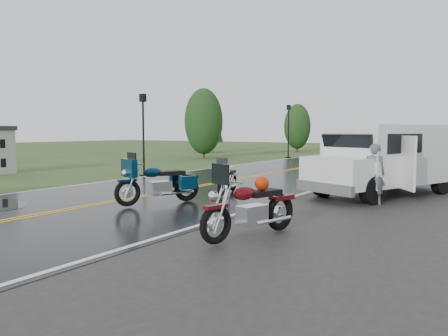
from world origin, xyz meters
name	(u,v)px	position (x,y,z in m)	size (l,w,h in m)	color
ground	(93,206)	(0.00, 0.00, 0.00)	(120.00, 120.00, 0.00)	#2D471E
road	(269,174)	(0.00, 10.00, 0.02)	(8.00, 100.00, 0.04)	black
motorcycle_red	(216,209)	(4.99, -1.60, 0.67)	(0.83, 2.27, 1.34)	#52090E
motorcycle_teal	(127,182)	(1.03, 0.23, 0.69)	(0.85, 2.35, 1.39)	#05233A
motorcycle_silver	(221,180)	(2.10, 2.93, 0.56)	(0.69, 1.89, 1.12)	#96979D
van_white	(324,161)	(4.51, 4.77, 1.10)	(2.10, 5.60, 2.20)	silver
person_at_van	(374,175)	(6.11, 4.17, 0.81)	(0.59, 0.39, 1.63)	#54545A
lamp_post_near_left	(143,135)	(-4.20, 6.33, 1.80)	(0.31, 0.31, 3.60)	black
lamp_post_far_left	(288,131)	(-4.35, 21.46, 1.94)	(0.33, 0.33, 3.88)	black
tree_left_mid	(204,128)	(-9.29, 17.84, 2.14)	(2.74, 2.74, 4.28)	#1E3D19
tree_left_far	(297,131)	(-7.68, 30.63, 1.92)	(2.49, 2.49, 3.84)	#1E3D19
pine_left_far	(209,123)	(-13.89, 25.08, 2.67)	(2.56, 2.56, 5.33)	#1E3D19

